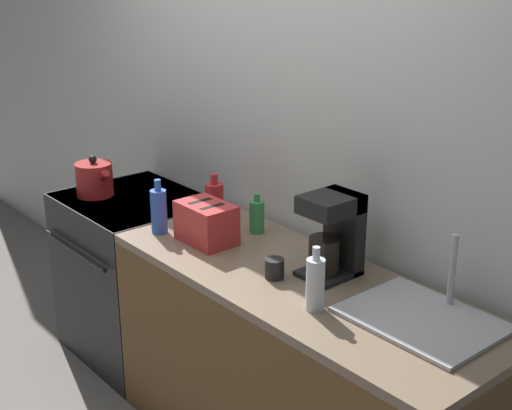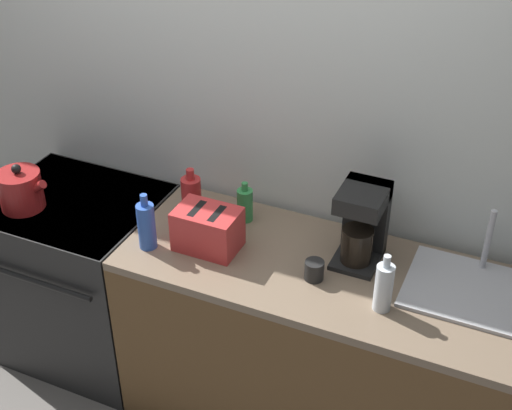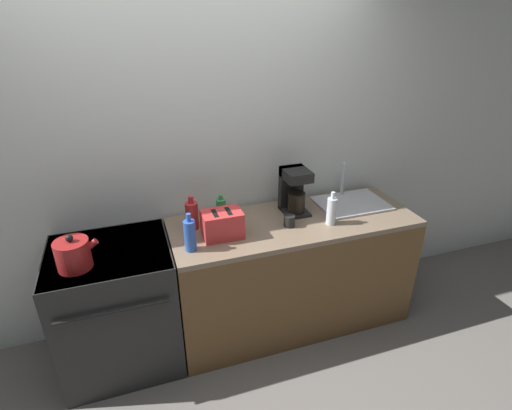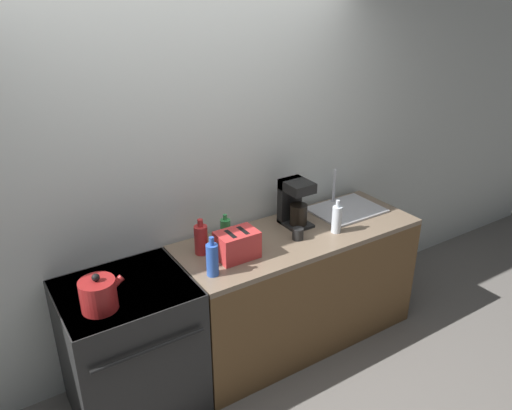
% 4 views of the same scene
% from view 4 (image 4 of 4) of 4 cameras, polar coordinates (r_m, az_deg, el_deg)
% --- Properties ---
extents(ground_plane, '(12.00, 12.00, 0.00)m').
position_cam_4_polar(ground_plane, '(3.49, -0.77, -20.94)').
color(ground_plane, slate).
extents(wall_back, '(8.00, 0.05, 2.60)m').
position_cam_4_polar(wall_back, '(3.30, -7.46, 3.17)').
color(wall_back, silver).
rests_on(wall_back, ground_plane).
extents(stove, '(0.74, 0.69, 0.89)m').
position_cam_4_polar(stove, '(3.22, -14.04, -15.56)').
color(stove, black).
rests_on(stove, ground_plane).
extents(counter_block, '(1.75, 0.65, 0.89)m').
position_cam_4_polar(counter_block, '(3.70, 4.74, -9.22)').
color(counter_block, brown).
rests_on(counter_block, ground_plane).
extents(kettle, '(0.24, 0.19, 0.22)m').
position_cam_4_polar(kettle, '(2.78, -17.53, -9.73)').
color(kettle, maroon).
rests_on(kettle, stove).
extents(toaster, '(0.26, 0.18, 0.18)m').
position_cam_4_polar(toaster, '(3.12, -2.18, -4.55)').
color(toaster, red).
rests_on(toaster, counter_block).
extents(coffee_maker, '(0.18, 0.22, 0.33)m').
position_cam_4_polar(coffee_maker, '(3.52, 4.42, 0.43)').
color(coffee_maker, black).
rests_on(coffee_maker, counter_block).
extents(sink_tray, '(0.52, 0.39, 0.28)m').
position_cam_4_polar(sink_tray, '(3.84, 10.22, -0.40)').
color(sink_tray, '#B7B7BC').
rests_on(sink_tray, counter_block).
extents(bottle_blue, '(0.07, 0.07, 0.25)m').
position_cam_4_polar(bottle_blue, '(2.94, -5.01, -6.20)').
color(bottle_blue, '#2D56B7').
rests_on(bottle_blue, counter_block).
extents(bottle_green, '(0.07, 0.07, 0.19)m').
position_cam_4_polar(bottle_green, '(3.33, -3.52, -2.78)').
color(bottle_green, '#338C47').
rests_on(bottle_green, counter_block).
extents(bottle_clear, '(0.07, 0.07, 0.24)m').
position_cam_4_polar(bottle_clear, '(3.46, 9.20, -1.58)').
color(bottle_clear, silver).
rests_on(bottle_clear, counter_block).
extents(bottle_red, '(0.09, 0.09, 0.24)m').
position_cam_4_polar(bottle_red, '(3.18, -6.30, -3.90)').
color(bottle_red, '#B72828').
rests_on(bottle_red, counter_block).
extents(cup_black, '(0.08, 0.08, 0.08)m').
position_cam_4_polar(cup_black, '(3.36, 4.81, -3.29)').
color(cup_black, black).
rests_on(cup_black, counter_block).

